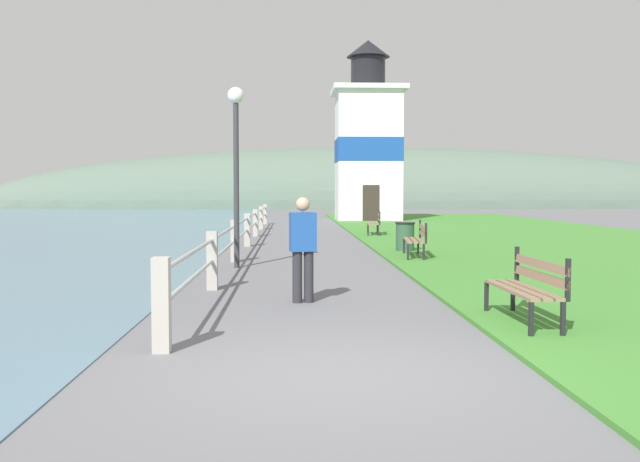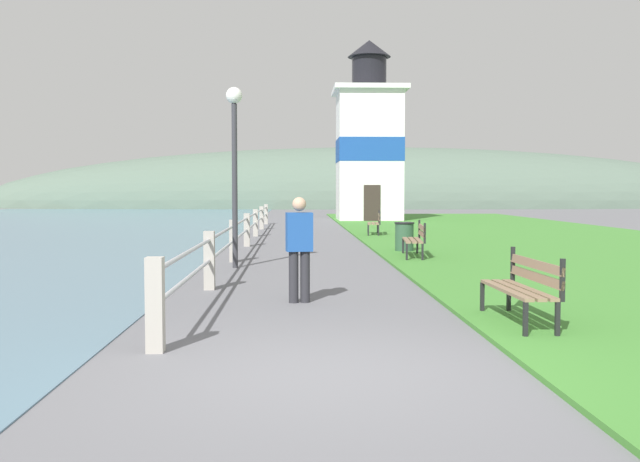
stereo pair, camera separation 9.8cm
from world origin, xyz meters
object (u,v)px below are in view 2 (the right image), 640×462
at_px(park_bench_near, 524,284).
at_px(park_bench_far, 376,222).
at_px(park_bench_midway, 416,237).
at_px(trash_bin, 404,237).
at_px(lamp_post, 234,143).
at_px(person_strolling, 299,246).
at_px(lighthouse, 369,145).

bearing_deg(park_bench_near, park_bench_far, -91.93).
distance_m(park_bench_near, park_bench_midway, 8.84).
height_order(park_bench_far, trash_bin, park_bench_far).
bearing_deg(park_bench_near, trash_bin, -92.10).
bearing_deg(lamp_post, park_bench_near, -58.99).
bearing_deg(park_bench_far, person_strolling, 84.92).
bearing_deg(trash_bin, park_bench_midway, -89.12).
relative_size(park_bench_near, park_bench_far, 0.98).
bearing_deg(lamp_post, park_bench_midway, 23.42).
bearing_deg(lighthouse, lamp_post, -102.69).
height_order(park_bench_near, park_bench_far, same).
xyz_separation_m(park_bench_midway, lamp_post, (-4.34, -1.88, 2.20)).
distance_m(park_bench_far, trash_bin, 7.30).
relative_size(park_bench_far, person_strolling, 1.12).
bearing_deg(park_bench_near, lamp_post, -60.42).
bearing_deg(park_bench_midway, trash_bin, -83.29).
bearing_deg(trash_bin, person_strolling, -108.89).
bearing_deg(lamp_post, lighthouse, 77.31).
distance_m(park_bench_near, lamp_post, 8.42).
relative_size(park_bench_near, park_bench_midway, 0.94).
xyz_separation_m(park_bench_midway, person_strolling, (-2.95, -6.81, 0.33)).
xyz_separation_m(park_bench_near, park_bench_far, (0.16, 17.87, 0.00)).
distance_m(person_strolling, lamp_post, 5.45).
xyz_separation_m(park_bench_midway, lighthouse, (1.12, 22.37, 3.73)).
xyz_separation_m(lighthouse, trash_bin, (-1.15, -20.64, -3.85)).
bearing_deg(park_bench_near, person_strolling, -37.46).
relative_size(trash_bin, lamp_post, 0.21).
xyz_separation_m(park_bench_far, trash_bin, (-0.03, -7.30, -0.11)).
bearing_deg(lamp_post, person_strolling, -74.26).
relative_size(park_bench_midway, person_strolling, 1.17).
relative_size(park_bench_midway, lighthouse, 0.19).
distance_m(park_bench_near, trash_bin, 10.57).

